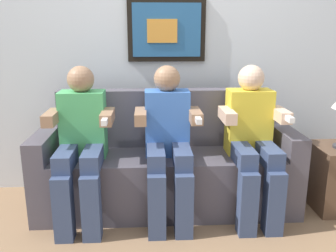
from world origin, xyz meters
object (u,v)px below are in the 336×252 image
Objects in this scene: person_on_right at (252,137)px; person_on_left at (81,140)px; couch at (167,168)px; person_in_middle at (168,139)px.

person_on_left is at bearing 180.00° from person_on_right.
couch is 1.76× the size of person_on_right.
person_in_middle is (0.00, -0.17, 0.29)m from couch.
couch is at bearing 164.68° from person_on_right.
person_in_middle is (0.61, 0.00, 0.00)m from person_on_left.
person_on_right is (1.22, 0.00, 0.00)m from person_on_left.
person_in_middle is 0.61m from person_on_right.
person_on_left is (-0.61, -0.17, 0.29)m from couch.
person_on_right reaches higher than couch.
person_on_left is 1.00× the size of person_in_middle.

